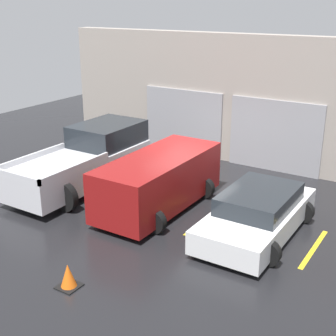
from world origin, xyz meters
name	(u,v)px	position (x,y,z in m)	size (l,w,h in m)	color
ground_plane	(191,187)	(0.00, 0.00, 0.00)	(28.00, 28.00, 0.00)	black
shophouse_building	(236,100)	(-0.01, 3.29, 2.32)	(14.66, 0.68, 4.71)	#9E9389
pickup_truck	(87,159)	(-3.06, -1.61, 0.86)	(2.61, 5.25, 1.85)	silver
sedan_white	(258,214)	(3.06, -1.92, 0.57)	(2.24, 4.26, 1.20)	white
sedan_side	(159,181)	(0.00, -1.94, 0.86)	(2.18, 4.45, 1.60)	maroon
parking_stripe_far_left	(48,178)	(-4.59, -1.95, 0.00)	(0.12, 2.20, 0.01)	gold
parking_stripe_left	(118,197)	(-1.53, -1.95, 0.00)	(0.12, 2.20, 0.01)	gold
parking_stripe_centre	(205,220)	(1.53, -1.95, 0.00)	(0.12, 2.20, 0.01)	gold
parking_stripe_right	(314,249)	(4.59, -1.95, 0.00)	(0.12, 2.20, 0.01)	gold
traffic_cone	(68,277)	(0.60, -6.39, 0.25)	(0.47, 0.47, 0.55)	black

